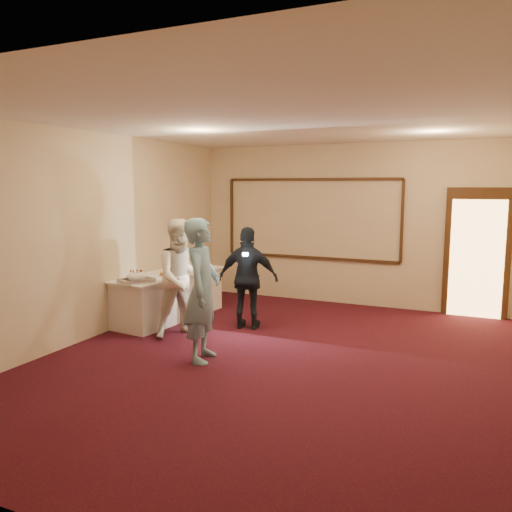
# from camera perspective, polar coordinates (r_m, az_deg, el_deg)

# --- Properties ---
(floor) EXTENTS (7.00, 7.00, 0.00)m
(floor) POSITION_cam_1_polar(r_m,az_deg,el_deg) (6.48, 3.38, -12.06)
(floor) COLOR black
(floor) RESTS_ON ground
(room_walls) EXTENTS (6.04, 7.04, 3.02)m
(room_walls) POSITION_cam_1_polar(r_m,az_deg,el_deg) (6.09, 3.54, 6.14)
(room_walls) COLOR beige
(room_walls) RESTS_ON floor
(wall_molding) EXTENTS (3.45, 0.04, 1.55)m
(wall_molding) POSITION_cam_1_polar(r_m,az_deg,el_deg) (9.65, 6.28, 4.25)
(wall_molding) COLOR black
(wall_molding) RESTS_ON room_walls
(doorway) EXTENTS (1.05, 0.07, 2.20)m
(doorway) POSITION_cam_1_polar(r_m,az_deg,el_deg) (9.23, 23.92, 0.20)
(doorway) COLOR black
(doorway) RESTS_ON floor
(buffet_table) EXTENTS (1.08, 2.28, 0.77)m
(buffet_table) POSITION_cam_1_polar(r_m,az_deg,el_deg) (8.57, -9.99, -4.49)
(buffet_table) COLOR white
(buffet_table) RESTS_ON floor
(pavlova_tray) EXTENTS (0.48, 0.57, 0.18)m
(pavlova_tray) POSITION_cam_1_polar(r_m,az_deg,el_deg) (7.74, -13.52, -2.44)
(pavlova_tray) COLOR #A8ABAF
(pavlova_tray) RESTS_ON buffet_table
(cupcake_stand) EXTENTS (0.31, 0.31, 0.45)m
(cupcake_stand) POSITION_cam_1_polar(r_m,az_deg,el_deg) (9.25, -8.62, -0.11)
(cupcake_stand) COLOR #CC4D77
(cupcake_stand) RESTS_ON buffet_table
(plate_stack_a) EXTENTS (0.17, 0.17, 0.14)m
(plate_stack_a) POSITION_cam_1_polar(r_m,az_deg,el_deg) (8.59, -9.45, -1.36)
(plate_stack_a) COLOR white
(plate_stack_a) RESTS_ON buffet_table
(plate_stack_b) EXTENTS (0.19, 0.19, 0.16)m
(plate_stack_b) POSITION_cam_1_polar(r_m,az_deg,el_deg) (8.76, -7.96, -1.10)
(plate_stack_b) COLOR white
(plate_stack_b) RESTS_ON buffet_table
(tart) EXTENTS (0.26, 0.26, 0.05)m
(tart) POSITION_cam_1_polar(r_m,az_deg,el_deg) (8.24, -10.16, -2.09)
(tart) COLOR white
(tart) RESTS_ON buffet_table
(man) EXTENTS (0.59, 0.75, 1.83)m
(man) POSITION_cam_1_polar(r_m,az_deg,el_deg) (6.36, -6.15, -3.90)
(man) COLOR #77A9C7
(man) RESTS_ON floor
(woman) EXTENTS (1.04, 1.08, 1.75)m
(woman) POSITION_cam_1_polar(r_m,az_deg,el_deg) (7.44, -8.40, -2.52)
(woman) COLOR white
(woman) RESTS_ON floor
(guest) EXTENTS (0.99, 0.56, 1.60)m
(guest) POSITION_cam_1_polar(r_m,az_deg,el_deg) (7.77, -0.88, -2.55)
(guest) COLOR black
(guest) RESTS_ON floor
(camera_flash) EXTENTS (0.08, 0.05, 0.05)m
(camera_flash) POSITION_cam_1_polar(r_m,az_deg,el_deg) (7.43, -1.23, 0.20)
(camera_flash) COLOR white
(camera_flash) RESTS_ON guest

